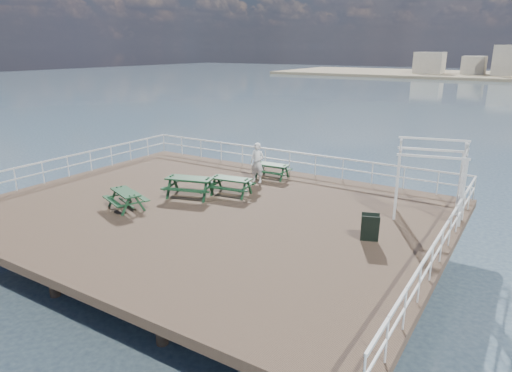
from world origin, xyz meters
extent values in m
cube|color=brown|center=(0.00, 0.00, -0.15)|extent=(18.00, 14.00, 0.30)
plane|color=#384D5E|center=(0.00, 40.00, -2.00)|extent=(300.00, 300.00, 0.00)
cube|color=beige|center=(-20.00, 132.00, 1.80)|extent=(8.00, 8.00, 6.00)
cube|color=beige|center=(-8.00, 132.00, 1.30)|extent=(6.00, 8.00, 5.00)
cylinder|color=brown|center=(-7.50, 5.50, -1.35)|extent=(0.36, 0.36, 2.10)
cylinder|color=brown|center=(7.50, 5.50, -1.35)|extent=(0.36, 0.36, 2.10)
cube|color=silver|center=(0.00, 6.85, 1.05)|extent=(17.70, 0.07, 0.07)
cube|color=silver|center=(0.00, 6.85, 0.55)|extent=(17.70, 0.05, 0.05)
cylinder|color=silver|center=(-8.85, 6.85, 0.55)|extent=(0.05, 0.05, 1.10)
cube|color=silver|center=(-8.85, 0.00, 1.05)|extent=(0.07, 13.70, 0.07)
cube|color=silver|center=(-8.85, 0.00, 0.55)|extent=(0.05, 13.70, 0.05)
cube|color=silver|center=(8.85, 0.00, 1.05)|extent=(0.07, 13.70, 0.07)
cube|color=silver|center=(8.85, 0.00, 0.55)|extent=(0.05, 13.70, 0.05)
cube|color=#163E22|center=(-1.66, 0.82, 0.82)|extent=(2.14, 1.32, 0.07)
cube|color=#163E22|center=(-1.85, 1.46, 0.50)|extent=(1.99, 0.84, 0.06)
cube|color=#163E22|center=(-1.47, 0.18, 0.50)|extent=(1.99, 0.84, 0.06)
cube|color=#163E22|center=(-2.46, 0.58, 0.48)|extent=(0.55, 1.57, 0.07)
cube|color=#163E22|center=(-0.86, 1.06, 0.48)|extent=(0.55, 1.57, 0.07)
cube|color=#163E22|center=(-2.56, 0.90, 0.42)|extent=(0.25, 0.58, 0.97)
cube|color=#163E22|center=(-2.36, 0.26, 0.42)|extent=(0.25, 0.58, 0.97)
cube|color=#163E22|center=(-0.96, 1.38, 0.42)|extent=(0.25, 0.58, 0.97)
cube|color=#163E22|center=(-0.77, 0.74, 0.42)|extent=(0.25, 0.58, 0.97)
cube|color=#163E22|center=(-1.66, 0.82, 0.28)|extent=(1.73, 0.60, 0.07)
cube|color=#163E22|center=(-0.15, 5.31, 0.67)|extent=(1.67, 0.72, 0.05)
cube|color=#163E22|center=(-0.18, 5.85, 0.41)|extent=(1.65, 0.32, 0.05)
cube|color=#163E22|center=(-0.12, 4.76, 0.41)|extent=(1.65, 0.32, 0.05)
cube|color=#163E22|center=(-0.83, 5.27, 0.39)|extent=(0.14, 1.32, 0.05)
cube|color=#163E22|center=(0.53, 5.35, 0.39)|extent=(0.14, 1.32, 0.05)
cube|color=#163E22|center=(-0.85, 5.54, 0.35)|extent=(0.10, 0.47, 0.80)
cube|color=#163E22|center=(-0.82, 5.00, 0.35)|extent=(0.10, 0.47, 0.80)
cube|color=#163E22|center=(0.51, 5.62, 0.35)|extent=(0.10, 0.47, 0.80)
cube|color=#163E22|center=(0.54, 5.07, 0.35)|extent=(0.10, 0.47, 0.80)
cube|color=#163E22|center=(-0.15, 5.31, 0.23)|extent=(1.46, 0.15, 0.05)
cube|color=#163E22|center=(-0.31, 2.01, 0.73)|extent=(1.86, 0.94, 0.06)
cube|color=#163E22|center=(-0.39, 2.59, 0.44)|extent=(1.79, 0.50, 0.05)
cube|color=#163E22|center=(-0.22, 1.42, 0.44)|extent=(1.79, 0.50, 0.05)
cube|color=#163E22|center=(-1.04, 1.90, 0.42)|extent=(0.28, 1.43, 0.06)
cube|color=#163E22|center=(0.43, 2.11, 0.42)|extent=(0.28, 1.43, 0.06)
cube|color=#163E22|center=(-1.08, 2.19, 0.37)|extent=(0.15, 0.52, 0.86)
cube|color=#163E22|center=(-0.99, 1.61, 0.37)|extent=(0.15, 0.52, 0.86)
cube|color=#163E22|center=(0.38, 2.40, 0.37)|extent=(0.15, 0.52, 0.86)
cube|color=#163E22|center=(0.47, 1.82, 0.37)|extent=(0.15, 0.52, 0.86)
cube|color=#163E22|center=(-0.31, 2.01, 0.25)|extent=(1.57, 0.31, 0.06)
cube|color=#163E22|center=(-2.85, -1.72, 0.69)|extent=(1.80, 1.21, 0.06)
cube|color=#163E22|center=(-2.65, -1.20, 0.42)|extent=(1.65, 0.82, 0.05)
cube|color=#163E22|center=(-3.05, -2.24, 0.42)|extent=(1.65, 0.82, 0.05)
cube|color=#163E22|center=(-3.50, -1.47, 0.40)|extent=(0.56, 1.29, 0.06)
cube|color=#163E22|center=(-2.20, -1.97, 0.40)|extent=(0.56, 1.29, 0.06)
cube|color=#163E22|center=(-3.40, -1.21, 0.35)|extent=(0.24, 0.48, 0.82)
cube|color=#163E22|center=(-3.61, -1.73, 0.35)|extent=(0.24, 0.48, 0.82)
cube|color=#163E22|center=(-2.10, -1.71, 0.35)|extent=(0.24, 0.48, 0.82)
cube|color=#163E22|center=(-2.30, -2.24, 0.35)|extent=(0.24, 0.48, 0.82)
cube|color=#163E22|center=(-2.85, -1.72, 0.23)|extent=(1.42, 0.61, 0.06)
cube|color=silver|center=(6.65, 2.83, 1.23)|extent=(0.11, 0.11, 2.47)
cube|color=silver|center=(6.36, 4.02, 1.23)|extent=(0.11, 0.11, 2.47)
cube|color=silver|center=(8.84, 3.36, 1.23)|extent=(0.11, 0.11, 2.47)
cube|color=silver|center=(8.55, 4.56, 1.23)|extent=(0.11, 0.11, 2.47)
cube|color=silver|center=(7.75, 3.09, 2.51)|extent=(2.42, 0.66, 0.08)
cube|color=silver|center=(7.45, 4.29, 2.51)|extent=(2.42, 0.66, 0.08)
cube|color=silver|center=(7.60, 3.69, 3.03)|extent=(2.41, 0.65, 0.07)
cube|color=black|center=(6.57, 0.24, 0.47)|extent=(0.64, 0.43, 0.97)
cube|color=black|center=(6.50, 0.43, 0.47)|extent=(0.64, 0.43, 0.97)
imported|color=white|center=(-0.38, 4.28, 0.96)|extent=(0.73, 0.51, 1.92)
camera|label=1|loc=(10.84, -13.63, 6.26)|focal=32.00mm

